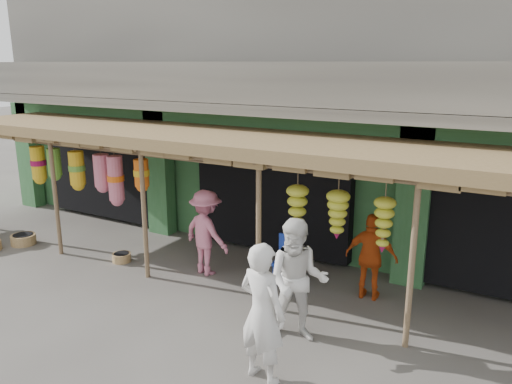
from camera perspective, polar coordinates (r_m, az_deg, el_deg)
The scene contains 10 objects.
ground at distance 9.45m, azimuth -4.49°, elevation -11.07°, with size 80.00×80.00×0.00m, color #514C47.
building at distance 12.86m, azimuth 7.68°, elevation 11.26°, with size 16.40×6.80×7.00m.
awning at distance 9.39m, azimuth -2.71°, elevation 5.31°, with size 14.00×2.70×2.79m.
blue_chair at distance 9.55m, azimuth 3.66°, elevation -7.40°, with size 0.50×0.51×0.93m.
basket_left at distance 12.79m, azimuth -25.05°, elevation -4.94°, with size 0.55×0.55×0.23m, color #9A6A46.
basket_right at distance 11.01m, azimuth -15.10°, elevation -7.23°, with size 0.39×0.39×0.18m, color olive.
person_front at distance 6.61m, azimuth 0.72°, elevation -13.65°, with size 0.70×0.46×1.92m, color silver.
person_right at distance 7.52m, azimuth 4.76°, elevation -10.10°, with size 0.92×0.72×1.90m, color silver.
person_vendor at distance 9.04m, azimuth 13.05°, elevation -7.25°, with size 0.92×0.38×1.57m, color #C54612.
person_shopper at distance 9.86m, azimuth -5.72°, elevation -4.62°, with size 1.10×0.63×1.71m, color #D36F8A.
Camera 1 is at (4.84, -7.02, 4.08)m, focal length 35.00 mm.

